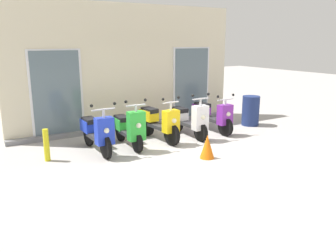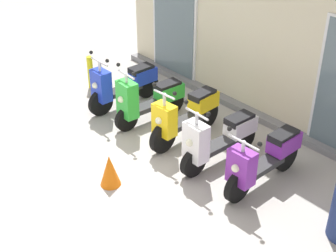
% 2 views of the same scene
% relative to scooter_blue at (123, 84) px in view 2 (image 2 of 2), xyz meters
% --- Properties ---
extents(ground_plane, '(40.00, 40.00, 0.00)m').
position_rel_scooter_blue_xyz_m(ground_plane, '(1.68, -1.11, -0.48)').
color(ground_plane, '#A8A39E').
extents(storefront_facade, '(6.91, 0.50, 3.50)m').
position_rel_scooter_blue_xyz_m(storefront_facade, '(1.68, 1.84, 1.21)').
color(storefront_facade, beige).
rests_on(storefront_facade, ground_plane).
extents(scooter_blue, '(0.58, 1.64, 1.22)m').
position_rel_scooter_blue_xyz_m(scooter_blue, '(0.00, 0.00, 0.00)').
color(scooter_blue, black).
rests_on(scooter_blue, ground_plane).
extents(scooter_green, '(0.54, 1.53, 1.23)m').
position_rel_scooter_blue_xyz_m(scooter_green, '(0.80, -0.01, -0.01)').
color(scooter_green, black).
rests_on(scooter_green, ground_plane).
extents(scooter_yellow, '(0.52, 1.65, 1.20)m').
position_rel_scooter_blue_xyz_m(scooter_yellow, '(1.69, 0.08, 0.00)').
color(scooter_yellow, black).
rests_on(scooter_yellow, ground_plane).
extents(scooter_white, '(0.54, 1.61, 1.23)m').
position_rel_scooter_blue_xyz_m(scooter_white, '(2.56, 0.01, -0.02)').
color(scooter_white, black).
rests_on(scooter_white, ground_plane).
extents(scooter_purple, '(0.61, 1.65, 1.12)m').
position_rel_scooter_blue_xyz_m(scooter_purple, '(3.41, 0.10, -0.01)').
color(scooter_purple, black).
rests_on(scooter_purple, ground_plane).
extents(traffic_cone, '(0.32, 0.32, 0.52)m').
position_rel_scooter_blue_xyz_m(traffic_cone, '(1.91, -1.65, -0.22)').
color(traffic_cone, orange).
rests_on(traffic_cone, ground_plane).
extents(curb_bollard, '(0.12, 0.12, 0.70)m').
position_rel_scooter_blue_xyz_m(curb_bollard, '(-1.13, -0.03, -0.13)').
color(curb_bollard, yellow).
rests_on(curb_bollard, ground_plane).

